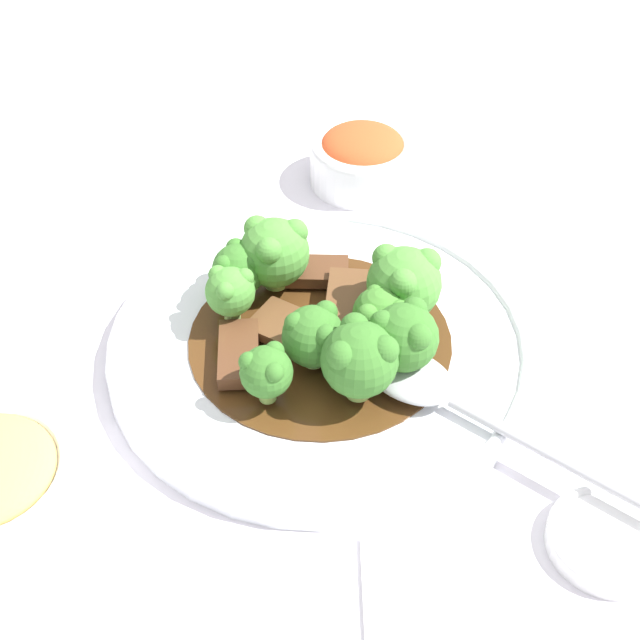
{
  "coord_description": "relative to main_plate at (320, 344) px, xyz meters",
  "views": [
    {
      "loc": [
        0.46,
        0.08,
        0.47
      ],
      "look_at": [
        0.0,
        0.0,
        0.03
      ],
      "focal_mm": 50.0,
      "sensor_mm": 36.0,
      "label": 1
    }
  ],
  "objects": [
    {
      "name": "broccoli_floret_2",
      "position": [
        -0.03,
        -0.07,
        0.03
      ],
      "size": [
        0.04,
        0.04,
        0.04
      ],
      "color": "#8EB756",
      "rests_on": "main_plate"
    },
    {
      "name": "broccoli_floret_4",
      "position": [
        0.03,
        0.06,
        0.04
      ],
      "size": [
        0.05,
        0.05,
        0.06
      ],
      "color": "#7FA84C",
      "rests_on": "main_plate"
    },
    {
      "name": "broccoli_floret_6",
      "position": [
        -0.05,
        -0.04,
        0.04
      ],
      "size": [
        0.05,
        0.05,
        0.06
      ],
      "color": "#7FA84C",
      "rests_on": "main_plate"
    },
    {
      "name": "paper_napkin",
      "position": [
        0.19,
        0.1,
        -0.01
      ],
      "size": [
        0.11,
        0.09,
        0.01
      ],
      "color": "white",
      "rests_on": "ground_plane"
    },
    {
      "name": "beef_strip_3",
      "position": [
        -0.06,
        -0.01,
        0.01
      ],
      "size": [
        0.04,
        0.05,
        0.01
      ],
      "color": "#56331E",
      "rests_on": "main_plate"
    },
    {
      "name": "broccoli_floret_8",
      "position": [
        0.0,
        0.04,
        0.04
      ],
      "size": [
        0.04,
        0.04,
        0.05
      ],
      "color": "#8EB756",
      "rests_on": "main_plate"
    },
    {
      "name": "broccoli_floret_7",
      "position": [
        0.07,
        -0.02,
        0.04
      ],
      "size": [
        0.04,
        0.04,
        0.04
      ],
      "color": "#7FA84C",
      "rests_on": "main_plate"
    },
    {
      "name": "main_plate",
      "position": [
        0.0,
        0.0,
        0.0
      ],
      "size": [
        0.31,
        0.31,
        0.02
      ],
      "color": "white",
      "rests_on": "ground_plane"
    },
    {
      "name": "ground_plane",
      "position": [
        0.0,
        0.0,
        -0.01
      ],
      "size": [
        4.0,
        4.0,
        0.0
      ],
      "primitive_type": "plane",
      "color": "silver"
    },
    {
      "name": "beef_strip_1",
      "position": [
        0.03,
        -0.05,
        0.01
      ],
      "size": [
        0.06,
        0.04,
        0.01
      ],
      "color": "#56331E",
      "rests_on": "main_plate"
    },
    {
      "name": "sauce_dish",
      "position": [
        0.13,
        0.2,
        -0.0
      ],
      "size": [
        0.07,
        0.07,
        0.01
      ],
      "color": "white",
      "rests_on": "ground_plane"
    },
    {
      "name": "broccoli_floret_5",
      "position": [
        0.05,
        0.03,
        0.04
      ],
      "size": [
        0.05,
        0.05,
        0.06
      ],
      "color": "#8EB756",
      "rests_on": "main_plate"
    },
    {
      "name": "beef_strip_0",
      "position": [
        -0.02,
        0.02,
        0.02
      ],
      "size": [
        0.08,
        0.03,
        0.02
      ],
      "color": "brown",
      "rests_on": "main_plate"
    },
    {
      "name": "serving_spoon",
      "position": [
        0.04,
        0.08,
        0.02
      ],
      "size": [
        0.13,
        0.21,
        0.01
      ],
      "color": "#B7B7BC",
      "rests_on": "main_plate"
    },
    {
      "name": "broccoli_floret_1",
      "position": [
        0.03,
        0.0,
        0.04
      ],
      "size": [
        0.04,
        0.04,
        0.05
      ],
      "color": "#7FA84C",
      "rests_on": "main_plate"
    },
    {
      "name": "broccoli_floret_0",
      "position": [
        -0.03,
        0.06,
        0.04
      ],
      "size": [
        0.05,
        0.05,
        0.06
      ],
      "color": "#7FA84C",
      "rests_on": "main_plate"
    },
    {
      "name": "side_bowl_kimchi",
      "position": [
        -0.23,
        0.0,
        0.02
      ],
      "size": [
        0.09,
        0.09,
        0.05
      ],
      "color": "white",
      "rests_on": "ground_plane"
    },
    {
      "name": "broccoli_floret_3",
      "position": [
        -0.01,
        -0.07,
        0.04
      ],
      "size": [
        0.04,
        0.04,
        0.05
      ],
      "color": "#8EB756",
      "rests_on": "main_plate"
    },
    {
      "name": "beef_strip_2",
      "position": [
        -0.0,
        -0.02,
        0.01
      ],
      "size": [
        0.05,
        0.06,
        0.01
      ],
      "color": "brown",
      "rests_on": "main_plate"
    }
  ]
}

